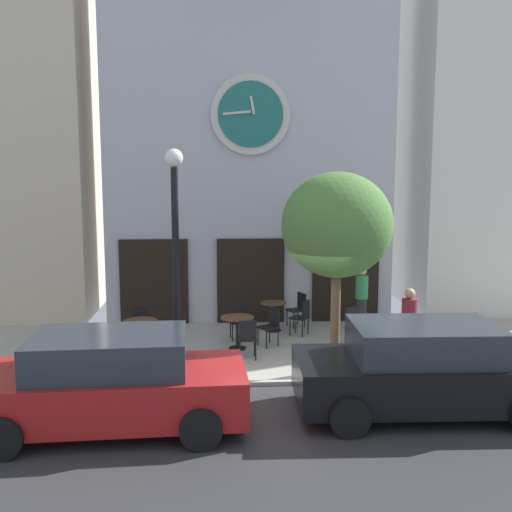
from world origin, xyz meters
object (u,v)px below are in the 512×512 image
(cafe_table_center_right, at_px, (377,331))
(pedestrian_green, at_px, (362,298))
(cafe_chair_left_end, at_px, (302,315))
(cafe_chair_under_awning, at_px, (354,323))
(cafe_chair_by_entrance, at_px, (140,321))
(pedestrian_maroon, at_px, (409,326))
(cafe_chair_near_tree, at_px, (248,336))
(street_lamp, at_px, (176,262))
(cafe_table_leftmost, at_px, (237,325))
(cafe_chair_curbside, at_px, (271,324))
(street_tree, at_px, (337,226))
(cafe_table_center_left, at_px, (273,311))
(cafe_chair_right_end, at_px, (299,307))
(parked_car_red, at_px, (110,383))
(parked_car_black, at_px, (423,370))
(cafe_chair_near_lamp, at_px, (141,341))
(cafe_table_near_door, at_px, (141,329))

(cafe_table_center_right, bearing_deg, pedestrian_green, 87.11)
(cafe_chair_left_end, distance_m, cafe_chair_under_awning, 1.41)
(cafe_chair_by_entrance, bearing_deg, cafe_chair_under_awning, -4.77)
(cafe_table_center_right, xyz_separation_m, pedestrian_maroon, (0.43, -0.89, 0.33))
(cafe_chair_under_awning, xyz_separation_m, pedestrian_maroon, (0.79, -1.63, 0.33))
(cafe_table_center_right, height_order, pedestrian_green, pedestrian_green)
(cafe_chair_near_tree, xyz_separation_m, cafe_chair_under_awning, (2.59, 1.02, 0.00))
(cafe_table_center_right, relative_size, cafe_chair_left_end, 0.82)
(street_lamp, relative_size, cafe_chair_under_awning, 5.03)
(cafe_table_leftmost, relative_size, cafe_chair_curbside, 0.86)
(street_tree, relative_size, pedestrian_maroon, 2.45)
(cafe_table_center_left, relative_size, cafe_chair_left_end, 0.84)
(street_lamp, bearing_deg, pedestrian_green, 34.05)
(cafe_chair_by_entrance, relative_size, cafe_chair_right_end, 1.00)
(cafe_table_leftmost, xyz_separation_m, cafe_table_center_left, (0.98, 1.54, -0.04))
(cafe_chair_by_entrance, bearing_deg, street_tree, -28.05)
(cafe_chair_under_awning, relative_size, pedestrian_green, 0.54)
(cafe_table_leftmost, height_order, pedestrian_maroon, pedestrian_maroon)
(parked_car_red, relative_size, parked_car_black, 1.01)
(cafe_table_center_left, height_order, cafe_chair_curbside, cafe_chair_curbside)
(cafe_table_center_right, xyz_separation_m, cafe_chair_near_lamp, (-5.23, -0.50, -0.00))
(pedestrian_maroon, height_order, parked_car_red, pedestrian_maroon)
(cafe_chair_near_tree, bearing_deg, cafe_chair_under_awning, 21.50)
(cafe_chair_by_entrance, height_order, cafe_chair_near_tree, same)
(cafe_chair_near_lamp, bearing_deg, street_tree, -8.68)
(pedestrian_green, bearing_deg, pedestrian_maroon, -83.46)
(parked_car_red, bearing_deg, cafe_chair_near_tree, 55.42)
(cafe_table_center_left, distance_m, cafe_chair_under_awning, 2.26)
(cafe_chair_near_tree, bearing_deg, cafe_chair_left_end, 52.00)
(cafe_table_near_door, bearing_deg, parked_car_red, -89.21)
(cafe_chair_curbside, height_order, cafe_chair_near_tree, same)
(cafe_chair_left_end, distance_m, cafe_chair_near_tree, 2.36)
(cafe_chair_near_lamp, bearing_deg, street_lamp, -35.71)
(cafe_chair_right_end, xyz_separation_m, pedestrian_green, (1.57, -0.52, 0.33))
(cafe_chair_curbside, distance_m, pedestrian_green, 2.74)
(pedestrian_green, bearing_deg, cafe_chair_under_awning, -110.49)
(cafe_chair_curbside, relative_size, cafe_chair_left_end, 1.00)
(street_tree, bearing_deg, cafe_chair_under_awning, 65.95)
(parked_car_red, bearing_deg, cafe_table_center_left, 61.59)
(cafe_chair_by_entrance, relative_size, parked_car_black, 0.21)
(cafe_table_center_left, xyz_separation_m, cafe_table_center_right, (2.17, -2.08, 0.01))
(cafe_chair_near_tree, bearing_deg, parked_car_red, -124.58)
(cafe_table_near_door, bearing_deg, cafe_table_center_right, -4.00)
(cafe_chair_near_lamp, bearing_deg, cafe_table_leftmost, 26.30)
(cafe_table_leftmost, xyz_separation_m, pedestrian_maroon, (3.58, -1.42, 0.30))
(street_lamp, height_order, cafe_table_leftmost, street_lamp)
(cafe_chair_near_lamp, bearing_deg, cafe_chair_right_end, 38.30)
(cafe_table_center_right, height_order, cafe_chair_left_end, cafe_chair_left_end)
(cafe_table_center_left, bearing_deg, cafe_table_center_right, -43.73)
(cafe_chair_right_end, distance_m, parked_car_black, 6.00)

